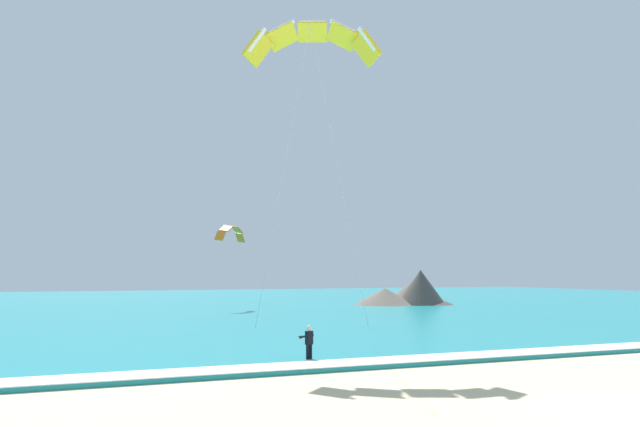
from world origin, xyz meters
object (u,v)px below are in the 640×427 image
Objects in this scene: surfboard at (309,363)px; kitesurfer at (309,342)px; kite_distant at (231,232)px; kite_primary at (312,40)px.

kitesurfer is (-0.01, 0.02, 0.91)m from surfboard.
kite_distant is at bearing 79.51° from kitesurfer.
surfboard is 0.86× the size of kitesurfer.
kitesurfer is at bearing -114.26° from kite_primary.
kite_primary is (1.85, 4.12, 15.55)m from kitesurfer.
kite_primary is at bearing 65.91° from surfboard.
kite_primary reaches higher than surfboard.
surfboard is 0.09× the size of kite_primary.
kite_distant reaches higher than kitesurfer.
kitesurfer reaches higher than surfboard.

